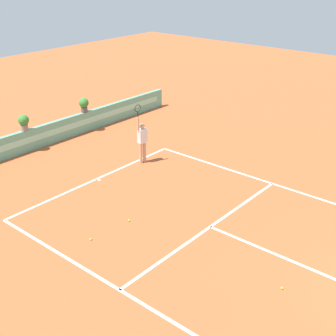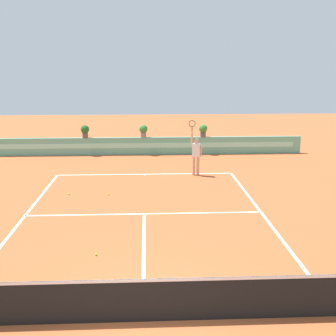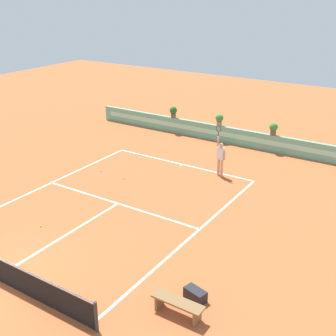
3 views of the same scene
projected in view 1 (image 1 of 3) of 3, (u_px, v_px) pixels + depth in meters
The scene contains 9 objects.
ground_plane at pixel (220, 231), 14.91m from camera, with size 60.00×60.00×0.00m, color #B2562D.
court_lines at pixel (202, 223), 15.33m from camera, with size 8.32×11.94×0.01m.
back_wall_barrier at pixel (28, 140), 20.79m from camera, with size 18.00×0.21×1.00m.
tennis_player at pixel (142, 139), 19.41m from camera, with size 0.62×0.27×2.58m.
tennis_ball_near_baseline at pixel (282, 288), 12.31m from camera, with size 0.07×0.07×0.07m, color #CCE033.
tennis_ball_mid_court at pixel (129, 220), 15.44m from camera, with size 0.07×0.07×0.07m, color #CCE033.
tennis_ball_by_sideline at pixel (91, 239), 14.42m from camera, with size 0.07×0.07×0.07m, color #CCE033.
potted_plant_centre at pixel (24, 122), 20.34m from camera, with size 0.48×0.48×0.72m.
potted_plant_right at pixel (84, 104), 22.71m from camera, with size 0.48×0.48×0.72m.
Camera 1 is at (-10.78, -0.92, 8.07)m, focal length 49.82 mm.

